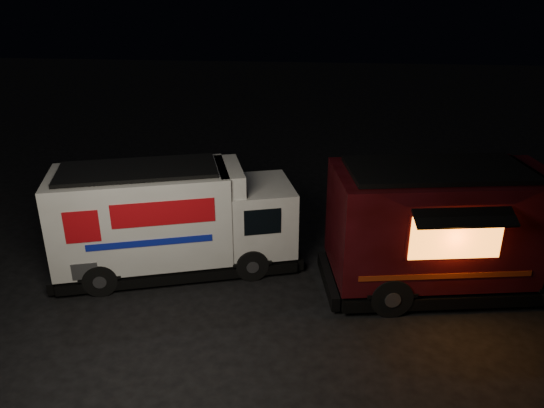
{
  "coord_description": "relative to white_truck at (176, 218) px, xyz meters",
  "views": [
    {
      "loc": [
        2.71,
        -10.83,
        7.17
      ],
      "look_at": [
        1.44,
        2.0,
        1.69
      ],
      "focal_mm": 35.0,
      "sensor_mm": 36.0,
      "label": 1
    }
  ],
  "objects": [
    {
      "name": "ground",
      "position": [
        1.0,
        -1.36,
        -1.45
      ],
      "size": [
        80.0,
        80.0,
        0.0
      ],
      "primitive_type": "plane",
      "color": "black",
      "rests_on": "ground"
    },
    {
      "name": "white_truck",
      "position": [
        0.0,
        0.0,
        0.0
      ],
      "size": [
        6.74,
        3.93,
        2.89
      ],
      "primitive_type": null,
      "rotation": [
        0.0,
        0.0,
        0.29
      ],
      "color": "silver",
      "rests_on": "ground"
    },
    {
      "name": "red_truck",
      "position": [
        7.26,
        -0.2,
        0.15
      ],
      "size": [
        7.17,
        3.6,
        3.19
      ],
      "primitive_type": null,
      "rotation": [
        0.0,
        0.0,
        0.16
      ],
      "color": "#3D0B10",
      "rests_on": "ground"
    }
  ]
}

